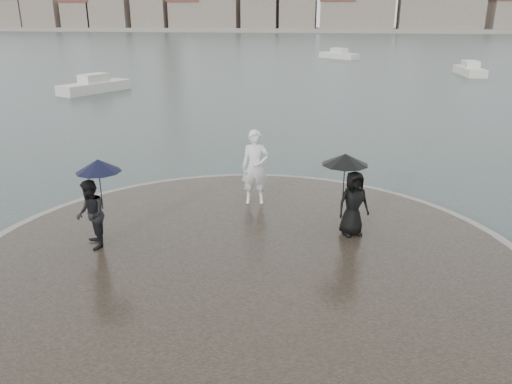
# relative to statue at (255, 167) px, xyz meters

# --- Properties ---
(kerb_ring) EXTENTS (12.50, 12.50, 0.32)m
(kerb_ring) POSITION_rel_statue_xyz_m (0.37, -3.46, -1.23)
(kerb_ring) COLOR gray
(kerb_ring) RESTS_ON ground
(quay_tip) EXTENTS (11.90, 11.90, 0.36)m
(quay_tip) POSITION_rel_statue_xyz_m (0.37, -3.46, -1.21)
(quay_tip) COLOR #2D261E
(quay_tip) RESTS_ON ground
(statue) EXTENTS (0.82, 0.60, 2.05)m
(statue) POSITION_rel_statue_xyz_m (0.00, 0.00, 0.00)
(statue) COLOR white
(statue) RESTS_ON quay_tip
(visitor_left) EXTENTS (1.20, 1.08, 2.04)m
(visitor_left) POSITION_rel_statue_xyz_m (-3.06, -3.36, 0.07)
(visitor_left) COLOR black
(visitor_left) RESTS_ON quay_tip
(visitor_right) EXTENTS (1.25, 1.09, 1.95)m
(visitor_right) POSITION_rel_statue_xyz_m (2.53, -1.70, 0.11)
(visitor_right) COLOR black
(visitor_right) RESTS_ON quay_tip
(far_skyline) EXTENTS (260.00, 20.00, 37.00)m
(far_skyline) POSITION_rel_statue_xyz_m (-5.92, 153.75, 4.22)
(far_skyline) COLOR gray
(far_skyline) RESTS_ON ground
(boats) EXTENTS (46.47, 37.71, 1.50)m
(boats) POSITION_rel_statue_xyz_m (7.19, 37.56, -1.01)
(boats) COLOR beige
(boats) RESTS_ON ground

